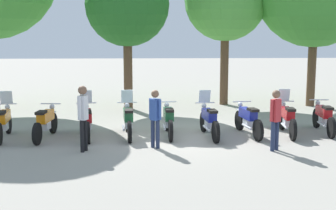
{
  "coord_description": "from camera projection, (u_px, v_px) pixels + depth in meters",
  "views": [
    {
      "loc": [
        -0.62,
        -13.9,
        3.23
      ],
      "look_at": [
        0.0,
        0.5,
        0.9
      ],
      "focal_mm": 49.77,
      "sensor_mm": 36.0,
      "label": 1
    }
  ],
  "objects": [
    {
      "name": "ground_plane",
      "position": [
        169.0,
        137.0,
        14.25
      ],
      "size": [
        80.0,
        80.0,
        0.0
      ],
      "primitive_type": "plane",
      "color": "gray"
    },
    {
      "name": "motorcycle_0",
      "position": [
        4.0,
        122.0,
        13.9
      ],
      "size": [
        0.62,
        2.19,
        1.37
      ],
      "rotation": [
        0.0,
        0.0,
        1.69
      ],
      "color": "black",
      "rests_on": "ground_plane"
    },
    {
      "name": "motorcycle_1",
      "position": [
        46.0,
        122.0,
        13.93
      ],
      "size": [
        0.62,
        2.19,
        0.99
      ],
      "rotation": [
        0.0,
        0.0,
        1.48
      ],
      "color": "black",
      "rests_on": "ground_plane"
    },
    {
      "name": "motorcycle_2",
      "position": [
        87.0,
        121.0,
        14.09
      ],
      "size": [
        0.62,
        2.18,
        1.37
      ],
      "rotation": [
        0.0,
        0.0,
        1.73
      ],
      "color": "black",
      "rests_on": "ground_plane"
    },
    {
      "name": "motorcycle_3",
      "position": [
        128.0,
        120.0,
        14.21
      ],
      "size": [
        0.62,
        2.19,
        1.37
      ],
      "rotation": [
        0.0,
        0.0,
        1.66
      ],
      "color": "black",
      "rests_on": "ground_plane"
    },
    {
      "name": "motorcycle_4",
      "position": [
        168.0,
        119.0,
        14.33
      ],
      "size": [
        0.62,
        2.19,
        0.99
      ],
      "rotation": [
        0.0,
        0.0,
        1.61
      ],
      "color": "black",
      "rests_on": "ground_plane"
    },
    {
      "name": "motorcycle_5",
      "position": [
        209.0,
        120.0,
        14.17
      ],
      "size": [
        0.62,
        2.19,
        1.37
      ],
      "rotation": [
        0.0,
        0.0,
        1.68
      ],
      "color": "black",
      "rests_on": "ground_plane"
    },
    {
      "name": "motorcycle_6",
      "position": [
        248.0,
        119.0,
        14.38
      ],
      "size": [
        0.63,
        2.18,
        0.99
      ],
      "rotation": [
        0.0,
        0.0,
        1.73
      ],
      "color": "black",
      "rests_on": "ground_plane"
    },
    {
      "name": "motorcycle_7",
      "position": [
        287.0,
        118.0,
        14.47
      ],
      "size": [
        0.62,
        2.19,
        1.37
      ],
      "rotation": [
        0.0,
        0.0,
        1.49
      ],
      "color": "black",
      "rests_on": "ground_plane"
    },
    {
      "name": "motorcycle_8",
      "position": [
        324.0,
        117.0,
        14.74
      ],
      "size": [
        0.62,
        2.19,
        0.99
      ],
      "rotation": [
        0.0,
        0.0,
        1.5
      ],
      "color": "black",
      "rests_on": "ground_plane"
    },
    {
      "name": "person_0",
      "position": [
        275.0,
        116.0,
        12.45
      ],
      "size": [
        0.37,
        0.3,
        1.65
      ],
      "rotation": [
        0.0,
        0.0,
        2.19
      ],
      "color": "#232D4C",
      "rests_on": "ground_plane"
    },
    {
      "name": "person_1",
      "position": [
        155.0,
        115.0,
        12.75
      ],
      "size": [
        0.36,
        0.31,
        1.62
      ],
      "rotation": [
        0.0,
        0.0,
        4.04
      ],
      "color": "#232D4C",
      "rests_on": "ground_plane"
    },
    {
      "name": "person_2",
      "position": [
        83.0,
        113.0,
        12.35
      ],
      "size": [
        0.31,
        0.4,
        1.78
      ],
      "rotation": [
        0.0,
        0.0,
        5.89
      ],
      "color": "black",
      "rests_on": "ground_plane"
    },
    {
      "name": "tree_1",
      "position": [
        127.0,
        5.0,
        18.59
      ],
      "size": [
        3.38,
        3.38,
        5.94
      ],
      "color": "brown",
      "rests_on": "ground_plane"
    },
    {
      "name": "tree_2",
      "position": [
        226.0,
        0.0,
        19.75
      ],
      "size": [
        3.51,
        3.51,
        6.26
      ],
      "color": "brown",
      "rests_on": "ground_plane"
    }
  ]
}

